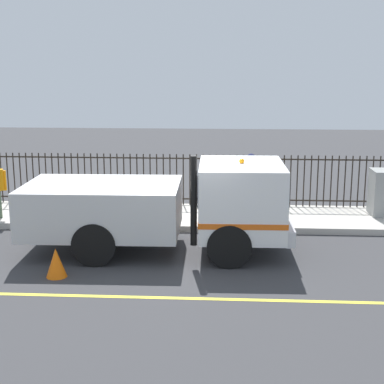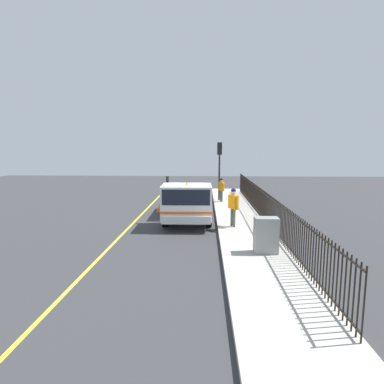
% 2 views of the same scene
% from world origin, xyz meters
% --- Properties ---
extents(ground_plane, '(53.60, 53.60, 0.00)m').
position_xyz_m(ground_plane, '(0.00, 0.00, 0.00)').
color(ground_plane, '#38383A').
rests_on(ground_plane, ground).
extents(sidewalk_slab, '(2.50, 24.36, 0.17)m').
position_xyz_m(sidewalk_slab, '(3.05, 0.00, 0.09)').
color(sidewalk_slab, '#B7B2A8').
rests_on(sidewalk_slab, ground).
extents(lane_marking, '(0.12, 21.93, 0.01)m').
position_xyz_m(lane_marking, '(-2.50, 0.00, 0.00)').
color(lane_marking, yellow).
rests_on(lane_marking, ground).
extents(work_truck, '(2.48, 6.14, 2.41)m').
position_xyz_m(work_truck, '(0.29, 0.16, 1.17)').
color(work_truck, white).
rests_on(work_truck, ground).
extents(worker_standing, '(0.47, 0.58, 1.82)m').
position_xyz_m(worker_standing, '(2.51, -1.62, 1.28)').
color(worker_standing, orange).
rests_on(worker_standing, sidewalk_slab).
extents(iron_fence, '(0.04, 20.74, 1.53)m').
position_xyz_m(iron_fence, '(4.16, 0.00, 0.94)').
color(iron_fence, black).
rests_on(iron_fence, sidewalk_slab).
extents(utility_cabinet, '(0.82, 0.50, 1.26)m').
position_xyz_m(utility_cabinet, '(3.35, -5.25, 0.80)').
color(utility_cabinet, gray).
rests_on(utility_cabinet, sidewalk_slab).
extents(traffic_cone, '(0.43, 0.43, 0.61)m').
position_xyz_m(traffic_cone, '(-1.54, 2.48, 0.30)').
color(traffic_cone, orange).
rests_on(traffic_cone, ground).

